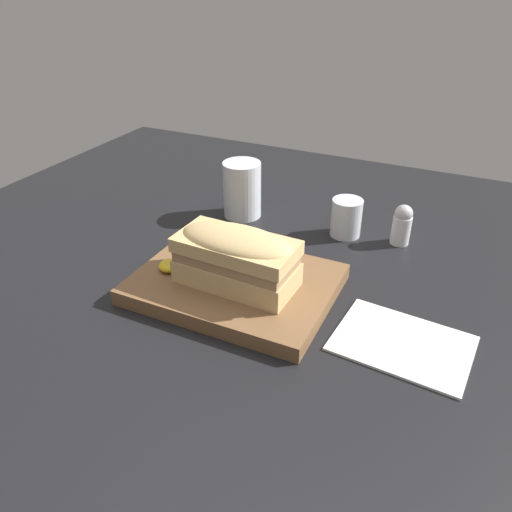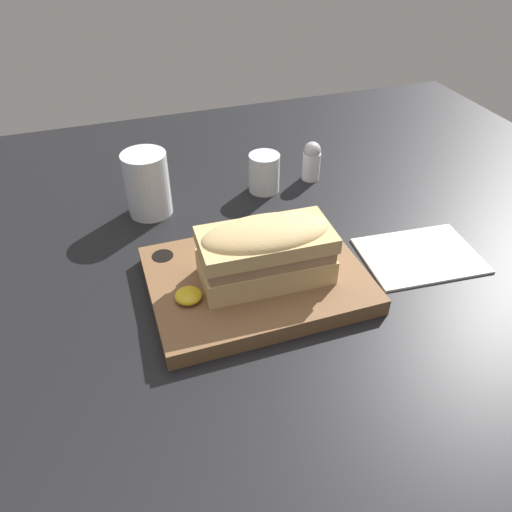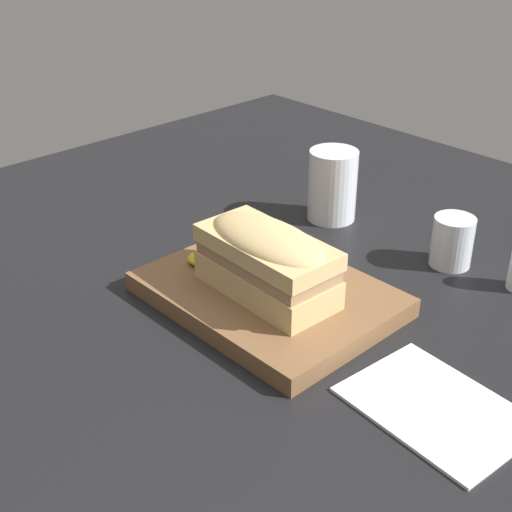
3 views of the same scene
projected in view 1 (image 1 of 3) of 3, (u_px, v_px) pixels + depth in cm
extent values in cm
cube|color=black|center=(276.00, 285.00, 86.26)|extent=(151.57, 129.44, 2.00)
cube|color=brown|center=(235.00, 284.00, 82.31)|extent=(31.86, 23.89, 2.66)
cylinder|color=black|center=(197.00, 241.00, 93.24)|extent=(3.34, 3.34, 1.33)
cube|color=tan|center=(237.00, 273.00, 79.32)|extent=(19.31, 9.96, 3.83)
cube|color=#9E7A56|center=(236.00, 258.00, 77.89)|extent=(18.53, 9.56, 1.75)
cube|color=tan|center=(236.00, 246.00, 76.85)|extent=(19.31, 9.96, 2.30)
ellipsoid|color=tan|center=(236.00, 241.00, 76.36)|extent=(18.92, 9.76, 3.45)
ellipsoid|color=gold|center=(170.00, 266.00, 83.29)|extent=(3.83, 3.83, 1.53)
cylinder|color=silver|center=(242.00, 190.00, 104.48)|extent=(7.97, 7.97, 11.77)
cylinder|color=silver|center=(242.00, 203.00, 106.04)|extent=(7.01, 7.01, 5.30)
cylinder|color=silver|center=(346.00, 218.00, 97.91)|extent=(6.02, 6.02, 7.54)
cylinder|color=#5B141E|center=(346.00, 221.00, 98.25)|extent=(5.41, 5.41, 5.81)
cube|color=white|center=(402.00, 343.00, 71.32)|extent=(19.88, 15.25, 0.40)
cylinder|color=white|center=(401.00, 230.00, 95.45)|extent=(3.60, 3.60, 5.69)
sphere|color=#B7B7BC|center=(404.00, 214.00, 93.66)|extent=(3.42, 3.42, 3.42)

